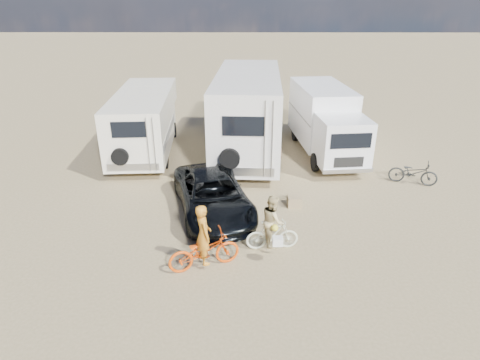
{
  "coord_description": "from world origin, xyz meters",
  "views": [
    {
      "loc": [
        -0.34,
        -11.19,
        6.96
      ],
      "look_at": [
        -0.43,
        1.19,
        1.3
      ],
      "focal_mm": 30.95,
      "sensor_mm": 36.0,
      "label": 1
    }
  ],
  "objects_px": {
    "crate": "(294,201)",
    "bike_parked": "(413,173)",
    "rv_left": "(145,123)",
    "bike_man": "(204,251)",
    "cooler": "(197,171)",
    "dark_suv": "(213,195)",
    "box_truck": "(326,123)",
    "rider_man": "(204,240)",
    "rider_woman": "(273,226)",
    "bike_woman": "(272,235)",
    "rv_main": "(248,115)"
  },
  "relations": [
    {
      "from": "dark_suv",
      "to": "bike_woman",
      "type": "distance_m",
      "value": 2.91
    },
    {
      "from": "rv_left",
      "to": "bike_man",
      "type": "distance_m",
      "value": 9.74
    },
    {
      "from": "dark_suv",
      "to": "cooler",
      "type": "height_order",
      "value": "dark_suv"
    },
    {
      "from": "box_truck",
      "to": "bike_parked",
      "type": "bearing_deg",
      "value": -55.06
    },
    {
      "from": "bike_woman",
      "to": "rider_man",
      "type": "relative_size",
      "value": 0.89
    },
    {
      "from": "box_truck",
      "to": "crate",
      "type": "xyz_separation_m",
      "value": [
        -1.98,
        -5.24,
        -1.3
      ]
    },
    {
      "from": "cooler",
      "to": "bike_woman",
      "type": "bearing_deg",
      "value": -65.57
    },
    {
      "from": "cooler",
      "to": "crate",
      "type": "distance_m",
      "value": 4.57
    },
    {
      "from": "bike_woman",
      "to": "rider_man",
      "type": "height_order",
      "value": "rider_man"
    },
    {
      "from": "dark_suv",
      "to": "bike_man",
      "type": "xyz_separation_m",
      "value": [
        -0.03,
        -3.12,
        -0.14
      ]
    },
    {
      "from": "crate",
      "to": "bike_parked",
      "type": "bearing_deg",
      "value": 21.29
    },
    {
      "from": "rider_woman",
      "to": "bike_parked",
      "type": "relative_size",
      "value": 0.86
    },
    {
      "from": "bike_woman",
      "to": "rider_woman",
      "type": "bearing_deg",
      "value": -0.0
    },
    {
      "from": "dark_suv",
      "to": "rider_woman",
      "type": "height_order",
      "value": "rider_woman"
    },
    {
      "from": "rv_left",
      "to": "bike_parked",
      "type": "bearing_deg",
      "value": -21.21
    },
    {
      "from": "rv_left",
      "to": "rider_man",
      "type": "relative_size",
      "value": 4.01
    },
    {
      "from": "bike_man",
      "to": "rider_woman",
      "type": "xyz_separation_m",
      "value": [
        1.92,
        0.92,
        0.26
      ]
    },
    {
      "from": "rider_woman",
      "to": "rider_man",
      "type": "bearing_deg",
      "value": 109.83
    },
    {
      "from": "box_truck",
      "to": "rider_woman",
      "type": "relative_size",
      "value": 4.15
    },
    {
      "from": "rv_left",
      "to": "rider_man",
      "type": "bearing_deg",
      "value": -72.56
    },
    {
      "from": "box_truck",
      "to": "crate",
      "type": "height_order",
      "value": "box_truck"
    },
    {
      "from": "box_truck",
      "to": "bike_woman",
      "type": "relative_size",
      "value": 4.19
    },
    {
      "from": "dark_suv",
      "to": "bike_parked",
      "type": "bearing_deg",
      "value": 2.07
    },
    {
      "from": "cooler",
      "to": "rv_left",
      "type": "bearing_deg",
      "value": 130.39
    },
    {
      "from": "dark_suv",
      "to": "bike_woman",
      "type": "relative_size",
      "value": 3.09
    },
    {
      "from": "rv_left",
      "to": "bike_woman",
      "type": "relative_size",
      "value": 4.51
    },
    {
      "from": "rider_man",
      "to": "cooler",
      "type": "xyz_separation_m",
      "value": [
        -0.85,
        6.24,
        -0.67
      ]
    },
    {
      "from": "bike_man",
      "to": "rider_man",
      "type": "relative_size",
      "value": 1.14
    },
    {
      "from": "rv_left",
      "to": "box_truck",
      "type": "distance_m",
      "value": 8.37
    },
    {
      "from": "dark_suv",
      "to": "bike_man",
      "type": "relative_size",
      "value": 2.4
    },
    {
      "from": "rv_left",
      "to": "bike_man",
      "type": "relative_size",
      "value": 3.51
    },
    {
      "from": "rv_left",
      "to": "bike_woman",
      "type": "height_order",
      "value": "rv_left"
    },
    {
      "from": "crate",
      "to": "rider_woman",
      "type": "bearing_deg",
      "value": -109.71
    },
    {
      "from": "bike_man",
      "to": "bike_parked",
      "type": "relative_size",
      "value": 1.09
    },
    {
      "from": "dark_suv",
      "to": "rider_man",
      "type": "bearing_deg",
      "value": -105.57
    },
    {
      "from": "box_truck",
      "to": "crate",
      "type": "bearing_deg",
      "value": -116.62
    },
    {
      "from": "box_truck",
      "to": "bike_parked",
      "type": "height_order",
      "value": "box_truck"
    },
    {
      "from": "dark_suv",
      "to": "crate",
      "type": "bearing_deg",
      "value": -5.49
    },
    {
      "from": "rider_man",
      "to": "rider_woman",
      "type": "relative_size",
      "value": 1.11
    },
    {
      "from": "rv_main",
      "to": "crate",
      "type": "relative_size",
      "value": 16.74
    },
    {
      "from": "bike_woman",
      "to": "crate",
      "type": "distance_m",
      "value": 2.87
    },
    {
      "from": "rv_left",
      "to": "rv_main",
      "type": "bearing_deg",
      "value": -5.73
    },
    {
      "from": "rv_main",
      "to": "rv_left",
      "type": "distance_m",
      "value": 4.79
    },
    {
      "from": "bike_parked",
      "to": "cooler",
      "type": "relative_size",
      "value": 3.58
    },
    {
      "from": "crate",
      "to": "rider_man",
      "type": "bearing_deg",
      "value": -128.64
    },
    {
      "from": "rider_man",
      "to": "rider_woman",
      "type": "bearing_deg",
      "value": -85.53
    },
    {
      "from": "cooler",
      "to": "crate",
      "type": "xyz_separation_m",
      "value": [
        3.73,
        -2.64,
        -0.01
      ]
    },
    {
      "from": "cooler",
      "to": "bike_man",
      "type": "bearing_deg",
      "value": -85.28
    },
    {
      "from": "box_truck",
      "to": "rider_man",
      "type": "distance_m",
      "value": 10.11
    },
    {
      "from": "rider_man",
      "to": "bike_woman",
      "type": "bearing_deg",
      "value": -85.53
    }
  ]
}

